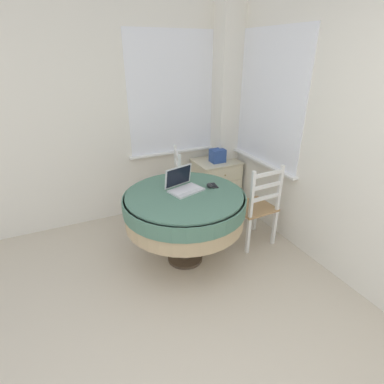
{
  "coord_description": "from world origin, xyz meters",
  "views": [
    {
      "loc": [
        -0.28,
        -0.65,
        1.97
      ],
      "look_at": [
        0.88,
        1.82,
        0.68
      ],
      "focal_mm": 28.0,
      "sensor_mm": 36.0,
      "label": 1
    }
  ],
  "objects_px": {
    "corner_cabinet": "(216,183)",
    "storage_box": "(218,156)",
    "laptop": "(183,185)",
    "cell_phone": "(214,185)",
    "dining_chair_near_back_window": "(168,189)",
    "dining_chair_near_right_window": "(256,208)",
    "computer_mouse": "(210,186)",
    "round_dining_table": "(185,207)"
  },
  "relations": [
    {
      "from": "storage_box",
      "to": "round_dining_table",
      "type": "bearing_deg",
      "value": -133.82
    },
    {
      "from": "round_dining_table",
      "to": "corner_cabinet",
      "type": "xyz_separation_m",
      "value": [
        0.89,
        0.96,
        -0.29
      ]
    },
    {
      "from": "computer_mouse",
      "to": "dining_chair_near_back_window",
      "type": "height_order",
      "value": "dining_chair_near_back_window"
    },
    {
      "from": "dining_chair_near_right_window",
      "to": "dining_chair_near_back_window",
      "type": "bearing_deg",
      "value": 128.84
    },
    {
      "from": "computer_mouse",
      "to": "dining_chair_near_right_window",
      "type": "distance_m",
      "value": 0.64
    },
    {
      "from": "computer_mouse",
      "to": "cell_phone",
      "type": "height_order",
      "value": "computer_mouse"
    },
    {
      "from": "round_dining_table",
      "to": "storage_box",
      "type": "relative_size",
      "value": 6.42
    },
    {
      "from": "storage_box",
      "to": "laptop",
      "type": "bearing_deg",
      "value": -135.62
    },
    {
      "from": "round_dining_table",
      "to": "laptop",
      "type": "bearing_deg",
      "value": 72.23
    },
    {
      "from": "computer_mouse",
      "to": "cell_phone",
      "type": "distance_m",
      "value": 0.06
    },
    {
      "from": "laptop",
      "to": "dining_chair_near_right_window",
      "type": "relative_size",
      "value": 0.39
    },
    {
      "from": "computer_mouse",
      "to": "dining_chair_near_back_window",
      "type": "bearing_deg",
      "value": 100.72
    },
    {
      "from": "laptop",
      "to": "computer_mouse",
      "type": "distance_m",
      "value": 0.26
    },
    {
      "from": "dining_chair_near_right_window",
      "to": "corner_cabinet",
      "type": "distance_m",
      "value": 1.02
    },
    {
      "from": "cell_phone",
      "to": "dining_chair_near_back_window",
      "type": "xyz_separation_m",
      "value": [
        -0.2,
        0.76,
        -0.32
      ]
    },
    {
      "from": "cell_phone",
      "to": "dining_chair_near_back_window",
      "type": "height_order",
      "value": "dining_chair_near_back_window"
    },
    {
      "from": "cell_phone",
      "to": "dining_chair_near_right_window",
      "type": "height_order",
      "value": "dining_chair_near_right_window"
    },
    {
      "from": "cell_phone",
      "to": "dining_chair_near_back_window",
      "type": "relative_size",
      "value": 0.14
    },
    {
      "from": "laptop",
      "to": "storage_box",
      "type": "relative_size",
      "value": 2.01
    },
    {
      "from": "laptop",
      "to": "storage_box",
      "type": "bearing_deg",
      "value": 44.38
    },
    {
      "from": "storage_box",
      "to": "dining_chair_near_right_window",
      "type": "bearing_deg",
      "value": -93.65
    },
    {
      "from": "cell_phone",
      "to": "corner_cabinet",
      "type": "xyz_separation_m",
      "value": [
        0.56,
        0.91,
        -0.44
      ]
    },
    {
      "from": "laptop",
      "to": "cell_phone",
      "type": "xyz_separation_m",
      "value": [
        0.31,
        -0.04,
        -0.04
      ]
    },
    {
      "from": "computer_mouse",
      "to": "dining_chair_near_back_window",
      "type": "xyz_separation_m",
      "value": [
        -0.15,
        0.78,
        -0.33
      ]
    },
    {
      "from": "dining_chair_near_back_window",
      "to": "storage_box",
      "type": "bearing_deg",
      "value": 8.97
    },
    {
      "from": "dining_chair_near_right_window",
      "to": "laptop",
      "type": "bearing_deg",
      "value": 170.51
    },
    {
      "from": "round_dining_table",
      "to": "dining_chair_near_right_window",
      "type": "relative_size",
      "value": 1.24
    },
    {
      "from": "round_dining_table",
      "to": "cell_phone",
      "type": "relative_size",
      "value": 8.93
    },
    {
      "from": "cell_phone",
      "to": "corner_cabinet",
      "type": "relative_size",
      "value": 0.2
    },
    {
      "from": "computer_mouse",
      "to": "dining_chair_near_right_window",
      "type": "xyz_separation_m",
      "value": [
        0.54,
        -0.07,
        -0.33
      ]
    },
    {
      "from": "laptop",
      "to": "storage_box",
      "type": "height_order",
      "value": "laptop"
    },
    {
      "from": "round_dining_table",
      "to": "storage_box",
      "type": "xyz_separation_m",
      "value": [
        0.88,
        0.92,
        0.11
      ]
    },
    {
      "from": "computer_mouse",
      "to": "laptop",
      "type": "bearing_deg",
      "value": 167.09
    },
    {
      "from": "corner_cabinet",
      "to": "storage_box",
      "type": "relative_size",
      "value": 3.54
    },
    {
      "from": "round_dining_table",
      "to": "dining_chair_near_back_window",
      "type": "xyz_separation_m",
      "value": [
        0.13,
        0.8,
        -0.17
      ]
    },
    {
      "from": "dining_chair_near_back_window",
      "to": "dining_chair_near_right_window",
      "type": "bearing_deg",
      "value": -51.16
    },
    {
      "from": "computer_mouse",
      "to": "cell_phone",
      "type": "xyz_separation_m",
      "value": [
        0.06,
        0.02,
        -0.02
      ]
    },
    {
      "from": "computer_mouse",
      "to": "dining_chair_near_right_window",
      "type": "bearing_deg",
      "value": -7.84
    },
    {
      "from": "storage_box",
      "to": "cell_phone",
      "type": "bearing_deg",
      "value": -121.82
    },
    {
      "from": "computer_mouse",
      "to": "dining_chair_near_right_window",
      "type": "relative_size",
      "value": 0.09
    },
    {
      "from": "dining_chair_near_back_window",
      "to": "corner_cabinet",
      "type": "height_order",
      "value": "dining_chair_near_back_window"
    },
    {
      "from": "cell_phone",
      "to": "dining_chair_near_right_window",
      "type": "distance_m",
      "value": 0.58
    }
  ]
}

